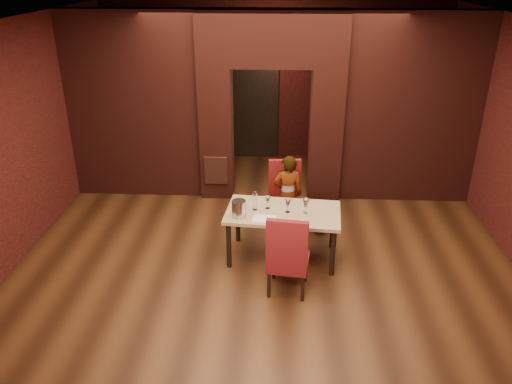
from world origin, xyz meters
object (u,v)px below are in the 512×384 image
wine_glass_c (306,206)px  potted_plant (321,221)px  dining_table (283,234)px  person_seated (287,194)px  chair_far (286,198)px  wine_glass_b (288,206)px  wine_glass_a (268,202)px  water_bottle (255,201)px  chair_near (289,252)px  wine_bucket (239,209)px

wine_glass_c → potted_plant: (0.30, 0.81, -0.65)m
dining_table → person_seated: (0.07, 0.76, 0.27)m
chair_far → wine_glass_b: 0.88m
wine_glass_a → dining_table: bearing=-19.0°
wine_glass_c → water_bottle: (-0.70, 0.07, 0.03)m
chair_near → water_bottle: bearing=-52.8°
chair_far → chair_near: size_ratio=0.99×
person_seated → water_bottle: (-0.46, -0.73, 0.24)m
wine_glass_b → wine_bucket: 0.68m
person_seated → water_bottle: size_ratio=4.55×
wine_glass_b → water_bottle: water_bottle is taller
chair_near → water_bottle: 0.99m
chair_far → wine_glass_c: 0.94m
wine_glass_b → potted_plant: bearing=55.4°
wine_glass_a → water_bottle: bearing=-164.5°
wine_bucket → potted_plant: size_ratio=0.63×
wine_glass_a → wine_glass_c: (0.52, -0.12, 0.02)m
potted_plant → person_seated: bearing=-179.7°
wine_glass_b → water_bottle: size_ratio=0.69×
chair_near → wine_glass_c: 0.83m
wine_glass_b → potted_plant: size_ratio=0.51×
person_seated → chair_near: bearing=84.6°
chair_far → wine_glass_b: bearing=-94.5°
wine_glass_a → person_seated: bearing=67.4°
chair_far → person_seated: size_ratio=0.87×
dining_table → chair_far: chair_far is taller
wine_bucket → potted_plant: wine_bucket is taller
dining_table → potted_plant: size_ratio=4.18×
person_seated → wine_bucket: 1.18m
chair_near → wine_glass_c: size_ratio=5.19×
person_seated → dining_table: bearing=79.4°
person_seated → potted_plant: 0.70m
chair_far → wine_glass_a: size_ratio=6.13×
wine_glass_a → water_bottle: (-0.17, -0.05, 0.05)m
person_seated → wine_glass_a: 0.77m
dining_table → chair_far: 0.83m
chair_near → person_seated: bearing=-82.4°
chair_far → potted_plant: size_ratio=2.95×
person_seated → wine_glass_c: bearing=100.9°
wine_glass_c → person_seated: bearing=106.4°
water_bottle → potted_plant: water_bottle is taller
wine_glass_b → water_bottle: bearing=173.3°
person_seated → wine_glass_c: person_seated is taller
chair_far → wine_glass_a: (-0.26, -0.73, 0.27)m
wine_glass_c → chair_far: bearing=107.2°
chair_far → wine_bucket: chair_far is taller
wine_glass_b → wine_glass_c: 0.25m
dining_table → potted_plant: bearing=56.7°
dining_table → water_bottle: size_ratio=5.62×
person_seated → wine_glass_c: size_ratio=5.92×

